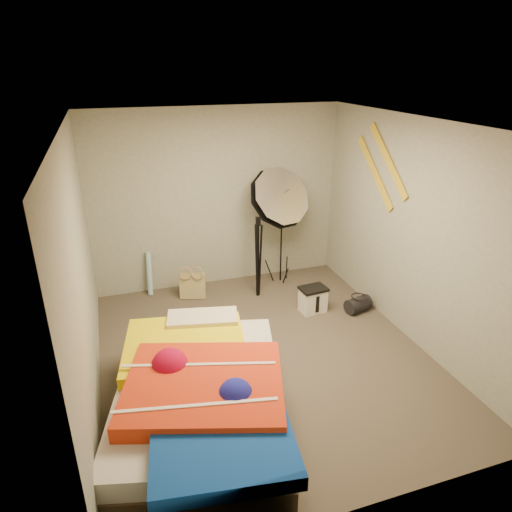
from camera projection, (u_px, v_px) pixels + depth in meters
name	position (u px, v px, depth m)	size (l,w,h in m)	color
floor	(264.00, 355.00, 5.08)	(4.00, 4.00, 0.00)	#50473C
ceiling	(266.00, 124.00, 4.09)	(4.00, 4.00, 0.00)	silver
wall_back	(218.00, 199.00, 6.33)	(3.50, 3.50, 0.00)	#9FA495
wall_front	(371.00, 370.00, 2.84)	(3.50, 3.50, 0.00)	#9FA495
wall_left	(81.00, 276.00, 4.08)	(4.00, 4.00, 0.00)	#9FA495
wall_right	(413.00, 233.00, 5.09)	(4.00, 4.00, 0.00)	#9FA495
tote_bag	(193.00, 286.00, 6.27)	(0.35, 0.11, 0.35)	tan
wrapping_roll	(149.00, 274.00, 6.32)	(0.07, 0.07, 0.61)	#50A0CA
camera_case	(313.00, 300.00, 5.92)	(0.32, 0.23, 0.32)	white
duffel_bag	(358.00, 305.00, 5.94)	(0.20, 0.20, 0.33)	black
wall_stripe_upper	(388.00, 160.00, 5.33)	(0.02, 1.10, 0.10)	gold
wall_stripe_lower	(375.00, 173.00, 5.63)	(0.02, 1.10, 0.10)	gold
bed	(201.00, 396.00, 4.02)	(1.89, 2.44, 0.60)	#443422
photo_umbrella	(278.00, 199.00, 6.16)	(1.00, 0.76, 1.82)	black
camera_tripod	(258.00, 252.00, 6.13)	(0.07, 0.07, 1.14)	black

